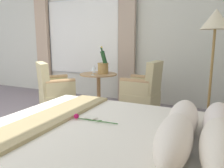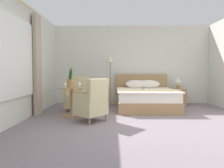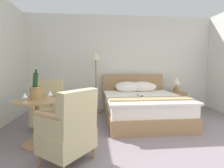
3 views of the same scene
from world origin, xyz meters
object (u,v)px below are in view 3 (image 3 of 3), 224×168
Objects in this scene: champagne_bucket at (36,90)px; wine_glass_near_edge at (50,93)px; armchair_by_window at (49,107)px; floor_lamp_brass at (96,64)px; bed at (141,105)px; nightstand at (176,101)px; wine_glass_near_bucket at (25,96)px; bedside_lamp at (176,82)px; armchair_facing_bed at (70,130)px; side_table_round at (38,120)px.

wine_glass_near_edge is (0.23, -0.08, -0.04)m from champagne_bucket.
floor_lamp_brass is at bearing 47.17° from armchair_by_window.
champagne_bucket is at bearing -150.61° from bed.
bed reaches higher than nightstand.
wine_glass_near_bucket is (-0.08, -0.24, -0.04)m from champagne_bucket.
nightstand is 3.60m from wine_glass_near_edge.
bedside_lamp is at bearing 180.00° from nightstand.
champagne_bucket is (-0.96, -1.80, -0.46)m from floor_lamp_brass.
armchair_facing_bed is (0.37, -0.58, -0.39)m from wine_glass_near_edge.
nightstand is 1.32× the size of bedside_lamp.
floor_lamp_brass is (-1.06, 0.67, 0.98)m from bed.
floor_lamp_brass reaches higher than side_table_round.
champagne_bucket is (-0.03, 0.08, 0.45)m from side_table_round.
bedside_lamp reaches higher than wine_glass_near_edge.
bed reaches higher than wine_glass_near_edge.
nightstand is at bearing 1.21° from floor_lamp_brass.
wine_glass_near_edge is at bearing 0.67° from side_table_round.
nightstand is at bearing 0.00° from bedside_lamp.
armchair_facing_bed is (0.61, -1.42, 0.02)m from armchair_by_window.
armchair_by_window is 1.54m from armchair_facing_bed.
armchair_facing_bed is at bearing -128.32° from bed.
bed is 2.38m from champagne_bucket.
armchair_by_window is (-0.97, -1.05, -0.91)m from floor_lamp_brass.
nightstand is 0.56× the size of armchair_facing_bed.
bed is 1.47m from bedside_lamp.
bed is at bearing 31.54° from side_table_round.
bedside_lamp is at bearing 32.89° from wine_glass_near_edge.
floor_lamp_brass is 11.62× the size of wine_glass_near_bucket.
side_table_round is (-3.19, -1.94, 0.14)m from nightstand.
wine_glass_near_bucket is 0.14× the size of armchair_by_window.
nightstand is 3.72× the size of wine_glass_near_edge.
wine_glass_near_bucket is 0.89m from armchair_facing_bed.
armchair_by_window reaches higher than wine_glass_near_bucket.
champagne_bucket is at bearing 132.42° from armchair_facing_bed.
side_table_round is 5.13× the size of wine_glass_near_bucket.
floor_lamp_brass is at bearing 147.92° from bed.
champagne_bucket is (-3.22, -1.85, 0.59)m from nightstand.
side_table_round is at bearing -69.71° from champagne_bucket.
bed is 2.92× the size of side_table_round.
bed is 1.59m from floor_lamp_brass.
bed is 1.40m from nightstand.
wine_glass_near_bucket is (-3.30, -2.09, 0.01)m from bedside_lamp.
wine_glass_near_bucket reaches higher than side_table_round.
armchair_by_window reaches higher than bedside_lamp.
bedside_lamp reaches higher than nightstand.
armchair_by_window is (0.07, 0.99, -0.40)m from wine_glass_near_bucket.
armchair_by_window is (-3.23, -1.09, 0.14)m from nightstand.
wine_glass_near_bucket is at bearing -147.69° from bedside_lamp.
champagne_bucket is (-2.02, -1.14, 0.52)m from bed.
bed is 5.16× the size of bedside_lamp.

